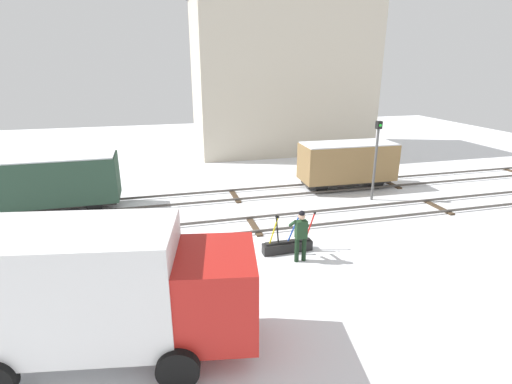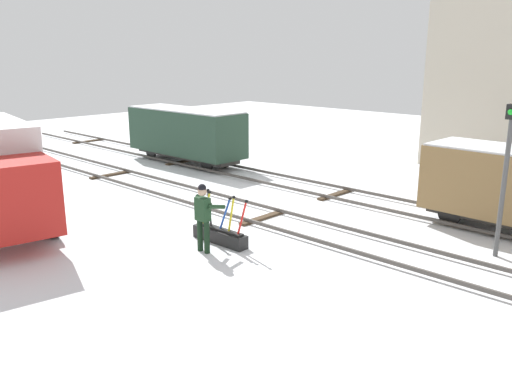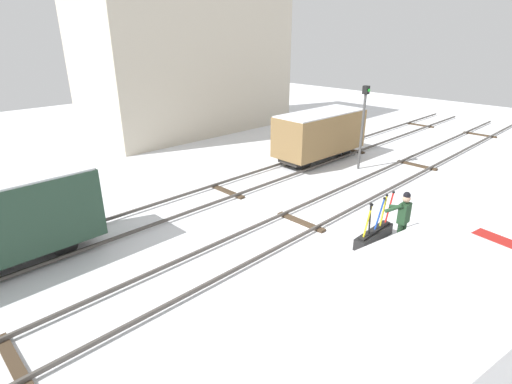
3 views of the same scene
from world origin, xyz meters
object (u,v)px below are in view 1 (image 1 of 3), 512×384
Objects in this scene: rail_worker at (301,232)px; switch_lever_frame at (288,245)px; freight_car_back_track at (43,182)px; freight_car_mid_siding at (347,162)px; signal_post at (376,153)px; delivery_truck at (105,287)px.

switch_lever_frame is at bearing 102.80° from rail_worker.
freight_car_back_track is 14.64m from freight_car_mid_siding.
signal_post is at bearing -8.65° from freight_car_back_track.
switch_lever_frame is 0.39× the size of freight_car_mid_siding.
freight_car_back_track is at bearing 144.09° from switch_lever_frame.
delivery_truck reaches higher than freight_car_back_track.
freight_car_mid_siding is (-0.33, 2.11, -0.96)m from signal_post.
switch_lever_frame is 0.31× the size of freight_car_back_track.
signal_post reaches higher than freight_car_back_track.
signal_post is at bearing -79.50° from freight_car_mid_siding.
freight_car_mid_siding is at bearing -0.64° from freight_car_back_track.
signal_post is at bearing 34.30° from switch_lever_frame.
switch_lever_frame is 7.46m from signal_post.
rail_worker is at bearing -77.20° from switch_lever_frame.
rail_worker is 0.37× the size of freight_car_mid_siding.
delivery_truck is 1.03× the size of freight_car_back_track.
signal_post reaches higher than rail_worker.
signal_post is 0.61× the size of freight_car_back_track.
switch_lever_frame is 1.07× the size of rail_worker.
switch_lever_frame is 11.18m from freight_car_back_track.
signal_post is 0.77× the size of freight_car_mid_siding.
freight_car_mid_siding is (10.99, 10.05, -0.33)m from delivery_truck.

